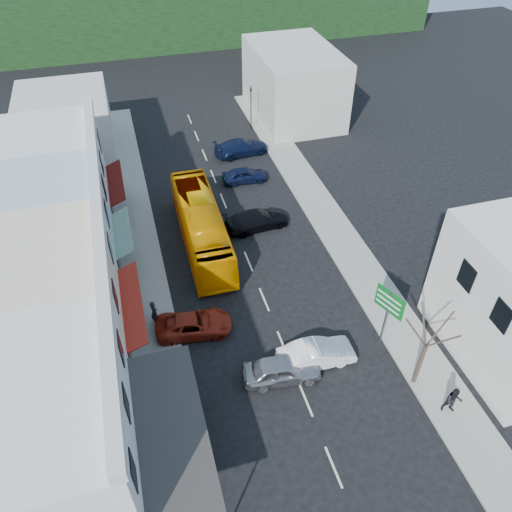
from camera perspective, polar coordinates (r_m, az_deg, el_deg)
The scene contains 18 objects.
ground at distance 31.11m, azimuth 3.10°, elevation -10.09°, with size 120.00×120.00×0.00m, color black.
sidewalk_left at distance 37.16m, azimuth -12.93°, elevation -0.67°, with size 3.00×52.00×0.15m, color gray.
sidewalk_right at distance 39.87m, azimuth 8.82°, elevation 3.30°, with size 3.00×52.00×0.15m, color gray.
shopfront_row at distance 31.30m, azimuth -22.04°, elevation -2.83°, with size 8.25×30.00×8.00m.
distant_block_left at distance 50.22m, azimuth -20.78°, elevation 13.48°, with size 8.00×10.00×6.00m, color #B7B2A8.
distant_block_right at distance 55.48m, azimuth 4.32°, elevation 19.10°, with size 8.00×12.00×7.00m, color #B7B2A8.
bus at distance 37.20m, azimuth -6.25°, elevation 3.29°, with size 2.50×11.60×3.10m, color #FF9F00.
car_silver at distance 29.10m, azimuth 2.97°, elevation -12.90°, with size 1.80×4.40×1.40m, color #A09FA4.
car_white at distance 29.92m, azimuth 6.92°, elevation -11.13°, with size 1.80×4.40×1.40m, color white.
car_red at distance 31.46m, azimuth -7.10°, elevation -7.70°, with size 1.90×4.60×1.40m, color maroon.
car_black_near at distance 39.09m, azimuth 0.09°, elevation 4.14°, with size 1.84×4.50×1.40m, color black.
car_navy_mid at distance 44.55m, azimuth -1.32°, elevation 9.26°, with size 1.80×4.40×1.40m, color black.
car_navy_far at distance 48.73m, azimuth -1.69°, elevation 12.26°, with size 1.84×4.50×1.40m, color black.
pedestrian_left at distance 32.04m, azimuth -11.53°, elevation -6.44°, with size 0.60×0.40×1.70m, color black.
pedestrian_right at distance 29.48m, azimuth 21.58°, elevation -15.22°, with size 0.70×0.44×1.70m, color black.
direction_sign at distance 30.47m, azimuth 14.60°, elevation -6.85°, with size 0.97×1.94×4.46m, color #085F1B, non-canonical shape.
street_tree at distance 28.27m, azimuth 18.83°, elevation -9.75°, with size 2.10×2.10×6.54m, color #36281F, non-canonical shape.
traffic_signal at distance 52.80m, azimuth -0.58°, elevation 16.56°, with size 0.75×1.01×4.52m, color black, non-canonical shape.
Camera 1 is at (-6.96, -18.23, 24.23)m, focal length 35.00 mm.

